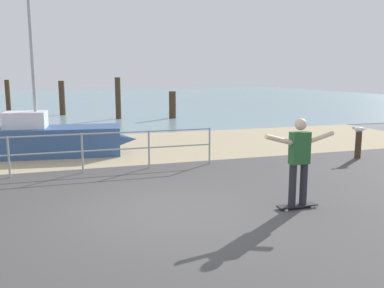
% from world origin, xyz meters
% --- Properties ---
extents(ground_plane, '(24.00, 10.00, 0.04)m').
position_xyz_m(ground_plane, '(0.00, -1.00, 0.00)').
color(ground_plane, '#474444').
rests_on(ground_plane, ground).
extents(beach_strip, '(24.00, 6.00, 0.04)m').
position_xyz_m(beach_strip, '(0.00, 7.00, 0.00)').
color(beach_strip, tan).
rests_on(beach_strip, ground).
extents(sea_surface, '(72.00, 50.00, 0.04)m').
position_xyz_m(sea_surface, '(0.00, 35.00, 0.00)').
color(sea_surface, '#75939E').
rests_on(sea_surface, ground).
extents(railing_fence, '(8.74, 0.05, 1.05)m').
position_xyz_m(railing_fence, '(-2.05, 3.60, 0.70)').
color(railing_fence, '#9EA0A5').
rests_on(railing_fence, ground).
extents(sailboat, '(5.04, 1.90, 4.67)m').
position_xyz_m(sailboat, '(-1.92, 6.24, 0.52)').
color(sailboat, '#335184').
rests_on(sailboat, ground).
extents(skateboard, '(0.80, 0.21, 0.08)m').
position_xyz_m(skateboard, '(2.52, -0.60, 0.07)').
color(skateboard, black).
rests_on(skateboard, ground).
extents(skateboarder, '(1.45, 0.22, 1.65)m').
position_xyz_m(skateboarder, '(2.52, -0.60, 1.02)').
color(skateboarder, '#26262B').
rests_on(skateboarder, skateboard).
extents(bollard_short, '(0.18, 0.18, 0.83)m').
position_xyz_m(bollard_short, '(6.80, 2.91, 0.41)').
color(bollard_short, '#422D1E').
rests_on(bollard_short, ground).
extents(seagull, '(0.49, 0.19, 0.18)m').
position_xyz_m(seagull, '(6.78, 2.92, 0.90)').
color(seagull, white).
rests_on(seagull, bollard_short).
extents(groyne_post_0, '(0.27, 0.27, 2.18)m').
position_xyz_m(groyne_post_0, '(-4.42, 18.75, 1.09)').
color(groyne_post_0, '#422D1E').
rests_on(groyne_post_0, ground).
extents(groyne_post_1, '(0.35, 0.35, 2.10)m').
position_xyz_m(groyne_post_1, '(-1.45, 19.41, 1.05)').
color(groyne_post_1, '#422D1E').
rests_on(groyne_post_1, ground).
extents(groyne_post_2, '(0.31, 0.31, 2.33)m').
position_xyz_m(groyne_post_2, '(1.51, 16.20, 1.16)').
color(groyne_post_2, '#422D1E').
rests_on(groyne_post_2, ground).
extents(groyne_post_3, '(0.39, 0.39, 1.54)m').
position_xyz_m(groyne_post_3, '(4.48, 15.52, 0.77)').
color(groyne_post_3, '#422D1E').
rests_on(groyne_post_3, ground).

